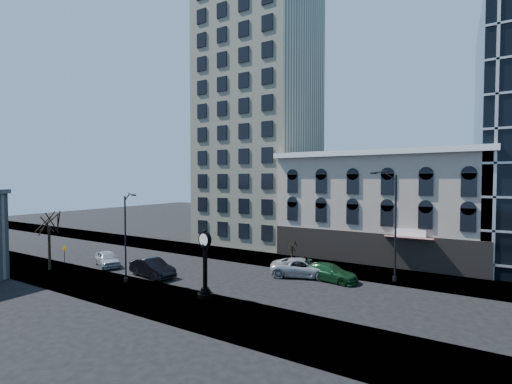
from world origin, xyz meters
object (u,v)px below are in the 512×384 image
Objects in this scene: street_clock at (205,267)px; car_near_b at (152,268)px; warning_sign at (64,252)px; street_lamp_near at (128,214)px; car_near_a at (107,259)px.

street_clock reaches higher than car_near_b.
street_clock is 1.01× the size of car_near_b.
warning_sign is at bearing 110.24° from car_near_b.
street_lamp_near is at bearing -165.45° from street_clock.
street_clock reaches higher than warning_sign.
car_near_a is 7.27m from car_near_b.
car_near_a is at bearing 39.30° from warning_sign.
street_clock is 8.93m from street_lamp_near.
car_near_a is at bearing 172.91° from street_lamp_near.
warning_sign is at bearing -169.97° from street_clock.
warning_sign is at bearing -166.72° from street_lamp_near.
warning_sign reaches higher than car_near_b.
street_lamp_near is 6.15m from car_near_b.
warning_sign is at bearing 151.72° from car_near_a.
warning_sign is 0.47× the size of car_near_a.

